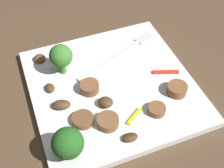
# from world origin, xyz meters

# --- Properties ---
(ground_plane) EXTENTS (1.40, 1.40, 0.00)m
(ground_plane) POSITION_xyz_m (0.00, 0.00, 0.00)
(ground_plane) COLOR #4C3826
(plate) EXTENTS (0.27, 0.27, 0.01)m
(plate) POSITION_xyz_m (0.00, 0.00, 0.01)
(plate) COLOR white
(plate) RESTS_ON ground_plane
(fork) EXTENTS (0.17, 0.08, 0.00)m
(fork) POSITION_xyz_m (0.05, 0.06, 0.02)
(fork) COLOR silver
(fork) RESTS_ON plate
(broccoli_floret_0) EXTENTS (0.04, 0.04, 0.06)m
(broccoli_floret_0) POSITION_xyz_m (-0.07, 0.06, 0.05)
(broccoli_floret_0) COLOR #408630
(broccoli_floret_0) RESTS_ON plate
(broccoli_floret_1) EXTENTS (0.04, 0.04, 0.05)m
(broccoli_floret_1) POSITION_xyz_m (-0.10, -0.10, 0.04)
(broccoli_floret_1) COLOR #296420
(broccoli_floret_1) RESTS_ON plate
(sausage_slice_0) EXTENTS (0.04, 0.04, 0.01)m
(sausage_slice_0) POSITION_xyz_m (-0.03, -0.07, 0.02)
(sausage_slice_0) COLOR brown
(sausage_slice_0) RESTS_ON plate
(sausage_slice_1) EXTENTS (0.04, 0.04, 0.02)m
(sausage_slice_1) POSITION_xyz_m (0.09, -0.05, 0.02)
(sausage_slice_1) COLOR brown
(sausage_slice_1) RESTS_ON plate
(sausage_slice_2) EXTENTS (0.04, 0.04, 0.01)m
(sausage_slice_2) POSITION_xyz_m (-0.07, -0.05, 0.02)
(sausage_slice_2) COLOR brown
(sausage_slice_2) RESTS_ON plate
(sausage_slice_3) EXTENTS (0.04, 0.04, 0.02)m
(sausage_slice_3) POSITION_xyz_m (-0.04, -0.00, 0.02)
(sausage_slice_3) COLOR brown
(sausage_slice_3) RESTS_ON plate
(sausage_slice_4) EXTENTS (0.04, 0.04, 0.01)m
(sausage_slice_4) POSITION_xyz_m (0.04, -0.08, 0.02)
(sausage_slice_4) COLOR brown
(sausage_slice_4) RESTS_ON plate
(mushroom_0) EXTENTS (0.03, 0.03, 0.01)m
(mushroom_0) POSITION_xyz_m (-0.10, 0.10, 0.02)
(mushroom_0) COLOR brown
(mushroom_0) RESTS_ON plate
(mushroom_1) EXTENTS (0.02, 0.02, 0.01)m
(mushroom_1) POSITION_xyz_m (-0.10, 0.03, 0.02)
(mushroom_1) COLOR #4C331E
(mushroom_1) RESTS_ON plate
(mushroom_2) EXTENTS (0.02, 0.02, 0.01)m
(mushroom_2) POSITION_xyz_m (-0.01, -0.11, 0.02)
(mushroom_2) COLOR #422B19
(mushroom_2) RESTS_ON plate
(mushroom_3) EXTENTS (0.03, 0.03, 0.01)m
(mushroom_3) POSITION_xyz_m (-0.09, -0.02, 0.02)
(mushroom_3) COLOR #4C331E
(mushroom_3) RESTS_ON plate
(mushroom_4) EXTENTS (0.03, 0.03, 0.01)m
(mushroom_4) POSITION_xyz_m (-0.02, -0.04, 0.02)
(mushroom_4) COLOR #4C331E
(mushroom_4) RESTS_ON plate
(pepper_strip_0) EXTENTS (0.03, 0.02, 0.00)m
(pepper_strip_0) POSITION_xyz_m (0.01, -0.07, 0.02)
(pepper_strip_0) COLOR yellow
(pepper_strip_0) RESTS_ON plate
(pepper_strip_1) EXTENTS (0.04, 0.02, 0.00)m
(pepper_strip_1) POSITION_xyz_m (0.10, -0.01, 0.02)
(pepper_strip_1) COLOR red
(pepper_strip_1) RESTS_ON plate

